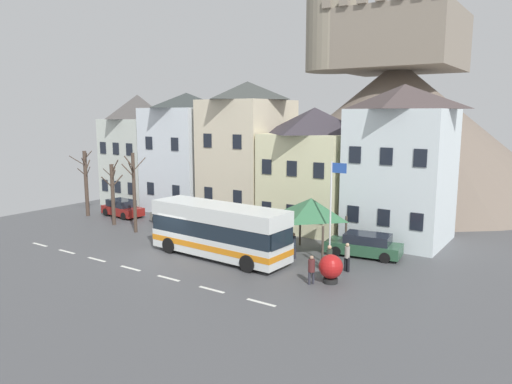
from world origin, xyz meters
The scene contains 22 objects.
ground_plane centered at (0.00, 0.00, -0.03)m, with size 40.00×60.00×0.07m.
townhouse_00 centered at (-14.89, 11.83, 5.28)m, with size 5.48×5.72×10.57m.
townhouse_01 centered at (-8.96, 12.25, 5.31)m, with size 6.13×6.55×10.62m.
townhouse_02 centered at (-2.39, 12.43, 5.69)m, with size 5.84×6.93×11.39m.
townhouse_03 centered at (3.89, 12.35, 4.61)m, with size 6.38×6.77×9.23m.
townhouse_04 centered at (10.71, 12.07, 5.36)m, with size 6.28×6.20×10.72m.
hilltop_castle centered at (3.84, 31.24, 7.87)m, with size 34.78×34.78×23.93m.
transit_bus centered at (2.88, 1.85, 1.65)m, with size 9.42×3.01×3.27m.
bus_shelter centered at (7.31, 5.43, 2.99)m, with size 3.60×3.60×3.62m.
parked_car_00 centered at (10.22, 7.13, 0.70)m, with size 4.74×2.39×1.43m.
parked_car_01 centered at (-11.55, 6.60, 0.69)m, with size 4.12×2.16×1.43m.
parked_car_02 centered at (-5.76, 6.95, 0.65)m, with size 4.35×2.23×1.32m.
pedestrian_00 centered at (9.79, 0.81, 0.89)m, with size 0.36×0.36×1.54m.
pedestrian_01 centered at (10.50, 3.75, 0.86)m, with size 0.36×0.29×1.65m.
pedestrian_02 centered at (6.75, 4.27, 0.82)m, with size 0.38×0.30×1.60m.
pedestrian_03 centered at (9.84, 2.83, 0.89)m, with size 0.36×0.33×1.63m.
public_bench centered at (9.25, 7.95, 0.48)m, with size 1.74×0.48×0.87m.
flagpole centered at (9.35, 4.08, 3.60)m, with size 0.95×0.10×6.12m.
harbour_buoy centered at (10.54, 1.56, 0.84)m, with size 1.27×1.27×1.52m.
bare_tree_00 centered at (-9.54, 4.05, 2.62)m, with size 1.47×1.99×5.26m.
bare_tree_01 centered at (-14.16, 5.01, 2.95)m, with size 1.79×1.73×5.66m.
bare_tree_02 centered at (-6.27, 3.33, 3.21)m, with size 2.09×2.11×5.94m.
Camera 1 is at (20.75, -20.52, 8.76)m, focal length 33.62 mm.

